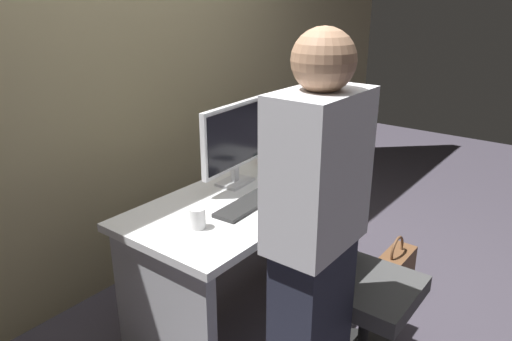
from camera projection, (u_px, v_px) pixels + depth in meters
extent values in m
plane|color=#3D3842|center=(249.00, 309.00, 2.78)|extent=(9.00, 9.00, 0.00)
cube|color=#8C7F5B|center=(128.00, 37.00, 2.77)|extent=(6.40, 0.10, 3.00)
cube|color=white|center=(249.00, 198.00, 2.54)|extent=(1.40, 0.70, 0.04)
cube|color=#B2B2B7|center=(163.00, 315.00, 2.19)|extent=(0.06, 0.62, 0.69)
cube|color=#B2B2B7|center=(309.00, 218.00, 3.14)|extent=(0.06, 0.62, 0.69)
cylinder|color=black|center=(363.00, 330.00, 2.27)|extent=(0.05, 0.05, 0.39)
cube|color=#3F3F3F|center=(368.00, 289.00, 2.19)|extent=(0.44, 0.44, 0.08)
cube|color=#3F3F3F|center=(334.00, 227.00, 2.20)|extent=(0.40, 0.06, 0.44)
cube|color=#262838|center=(310.00, 335.00, 1.94)|extent=(0.34, 0.20, 0.85)
cube|color=silver|center=(318.00, 171.00, 1.69)|extent=(0.40, 0.24, 0.58)
sphere|color=#A57A5B|center=(324.00, 60.00, 1.56)|extent=(0.22, 0.22, 0.22)
cube|color=silver|center=(235.00, 182.00, 2.68)|extent=(0.21, 0.15, 0.02)
cube|color=silver|center=(235.00, 174.00, 2.67)|extent=(0.04, 0.03, 0.08)
cube|color=silver|center=(234.00, 136.00, 2.59)|extent=(0.54, 0.07, 0.36)
cube|color=black|center=(236.00, 137.00, 2.58)|extent=(0.50, 0.04, 0.32)
cube|color=#262626|center=(249.00, 204.00, 2.40)|extent=(0.44, 0.15, 0.02)
ellipsoid|color=black|center=(280.00, 186.00, 2.60)|extent=(0.06, 0.10, 0.03)
cylinder|color=silver|center=(197.00, 218.00, 2.16)|extent=(0.07, 0.07, 0.10)
cube|color=red|center=(275.00, 161.00, 2.98)|extent=(0.15, 0.15, 0.04)
cube|color=#338C59|center=(276.00, 156.00, 2.96)|extent=(0.21, 0.17, 0.04)
cube|color=gold|center=(275.00, 150.00, 2.95)|extent=(0.19, 0.13, 0.04)
cube|color=white|center=(276.00, 144.00, 2.94)|extent=(0.22, 0.20, 0.04)
cube|color=black|center=(316.00, 179.00, 2.74)|extent=(0.11, 0.16, 0.01)
cube|color=brown|center=(394.00, 273.00, 2.91)|extent=(0.34, 0.14, 0.26)
torus|color=brown|center=(397.00, 250.00, 2.85)|extent=(0.18, 0.02, 0.18)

